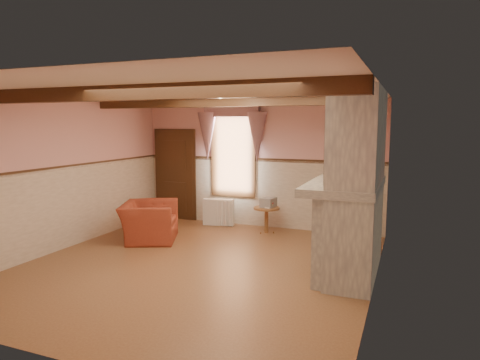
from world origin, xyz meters
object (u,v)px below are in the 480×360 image
at_px(bowl, 347,178).
at_px(radiator, 219,212).
at_px(armchair, 149,221).
at_px(mantel_clock, 352,170).
at_px(side_table, 266,220).
at_px(oil_lamp, 349,170).

bearing_deg(bowl, radiator, 148.44).
relative_size(armchair, mantel_clock, 4.81).
xyz_separation_m(side_table, oil_lamp, (1.86, -1.44, 1.29)).
height_order(armchair, side_table, armchair).
bearing_deg(bowl, oil_lamp, 90.00).
relative_size(side_table, bowl, 1.72).
height_order(armchair, mantel_clock, mantel_clock).
bearing_deg(armchair, radiator, -47.69).
distance_m(radiator, oil_lamp, 3.75).
relative_size(radiator, bowl, 2.19).
relative_size(bowl, mantel_clock, 1.33).
xyz_separation_m(armchair, radiator, (0.75, 1.66, -0.08)).
height_order(mantel_clock, oil_lamp, oil_lamp).
bearing_deg(side_table, radiator, 168.12).
bearing_deg(side_table, oil_lamp, -37.62).
relative_size(side_table, radiator, 0.79).
xyz_separation_m(armchair, side_table, (1.98, 1.40, -0.10)).
relative_size(side_table, oil_lamp, 1.96).
bearing_deg(oil_lamp, radiator, 151.30).
bearing_deg(radiator, oil_lamp, -39.32).
relative_size(armchair, bowl, 3.62).
relative_size(side_table, mantel_clock, 2.29).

